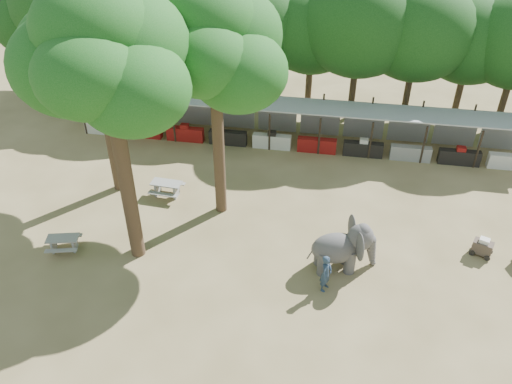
% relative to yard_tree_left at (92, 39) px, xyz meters
% --- Properties ---
extents(ground, '(100.00, 100.00, 0.00)m').
position_rel_yard_tree_left_xyz_m(ground, '(9.13, -7.19, -8.20)').
color(ground, brown).
rests_on(ground, ground).
extents(vendor_stalls, '(28.00, 2.99, 2.80)m').
position_rel_yard_tree_left_xyz_m(vendor_stalls, '(9.13, 6.65, -7.02)').
color(vendor_stalls, '#93969A').
rests_on(vendor_stalls, ground).
extents(yard_tree_left, '(7.10, 6.90, 11.02)m').
position_rel_yard_tree_left_xyz_m(yard_tree_left, '(0.00, 0.00, 0.00)').
color(yard_tree_left, '#332316').
rests_on(yard_tree_left, ground).
extents(yard_tree_center, '(7.10, 6.90, 12.04)m').
position_rel_yard_tree_left_xyz_m(yard_tree_center, '(3.00, -5.00, 1.01)').
color(yard_tree_center, '#332316').
rests_on(yard_tree_center, ground).
extents(yard_tree_back, '(7.10, 6.90, 11.36)m').
position_rel_yard_tree_left_xyz_m(yard_tree_back, '(6.00, -1.00, 0.34)').
color(yard_tree_back, '#332316').
rests_on(yard_tree_back, ground).
extents(backdrop_trees, '(46.46, 5.95, 8.33)m').
position_rel_yard_tree_left_xyz_m(backdrop_trees, '(9.13, 11.81, -2.69)').
color(backdrop_trees, '#332316').
rests_on(backdrop_trees, ground).
extents(elephant, '(3.14, 2.30, 2.33)m').
position_rel_yard_tree_left_xyz_m(elephant, '(12.44, -4.49, -7.04)').
color(elephant, '#413E3F').
rests_on(elephant, ground).
extents(handler, '(0.63, 0.75, 1.78)m').
position_rel_yard_tree_left_xyz_m(handler, '(11.77, -5.98, -7.31)').
color(handler, '#26384C').
rests_on(handler, ground).
extents(picnic_table_near, '(1.72, 1.61, 0.72)m').
position_rel_yard_tree_left_xyz_m(picnic_table_near, '(-0.32, -5.57, -7.73)').
color(picnic_table_near, gray).
rests_on(picnic_table_near, ground).
extents(picnic_table_far, '(1.72, 1.57, 0.81)m').
position_rel_yard_tree_left_xyz_m(picnic_table_far, '(2.96, -0.44, -7.67)').
color(picnic_table_far, gray).
rests_on(picnic_table_far, ground).
extents(cart_back, '(1.11, 0.93, 0.92)m').
position_rel_yard_tree_left_xyz_m(cart_back, '(18.73, -2.53, -7.75)').
color(cart_back, '#392D25').
rests_on(cart_back, ground).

